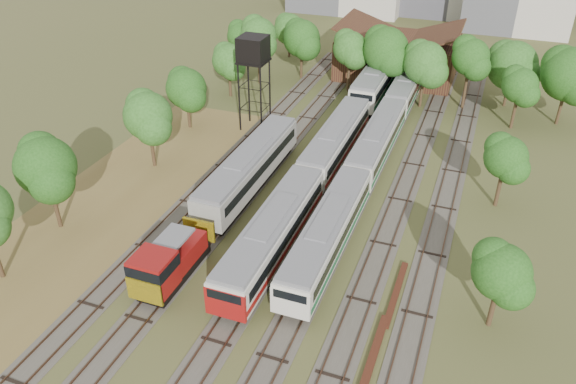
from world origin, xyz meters
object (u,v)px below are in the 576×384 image
at_px(railcar_red_set, 308,182).
at_px(shunter_locomotive, 167,264).
at_px(water_tower, 253,52).
at_px(railcar_green_set, 377,142).

xyz_separation_m(railcar_red_set, shunter_locomotive, (-6.00, -14.58, -0.19)).
xyz_separation_m(shunter_locomotive, water_tower, (-4.92, 27.63, 7.24)).
height_order(railcar_red_set, water_tower, water_tower).
height_order(railcar_red_set, railcar_green_set, railcar_red_set).
height_order(railcar_green_set, water_tower, water_tower).
bearing_deg(railcar_red_set, water_tower, 129.91).
distance_m(railcar_green_set, shunter_locomotive, 26.94).
bearing_deg(railcar_red_set, railcar_green_set, 69.04).
relative_size(railcar_red_set, shunter_locomotive, 4.27).
xyz_separation_m(railcar_green_set, shunter_locomotive, (-10.00, -25.02, -0.09)).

